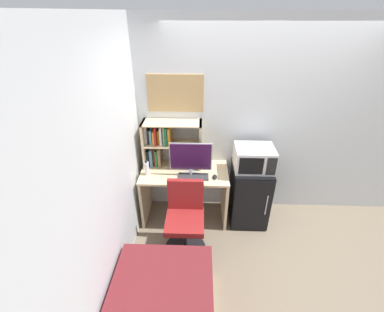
% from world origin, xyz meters
% --- Properties ---
extents(wall_back, '(6.40, 0.04, 2.60)m').
position_xyz_m(wall_back, '(0.40, 0.02, 1.30)').
color(wall_back, silver).
rests_on(wall_back, ground_plane).
extents(wall_left, '(0.04, 4.40, 2.60)m').
position_xyz_m(wall_left, '(-1.62, -1.60, 1.30)').
color(wall_left, silver).
rests_on(wall_left, ground_plane).
extents(desk, '(1.14, 0.61, 0.76)m').
position_xyz_m(desk, '(-0.98, -0.30, 0.52)').
color(desk, beige).
rests_on(desk, ground_plane).
extents(hutch_bookshelf, '(0.76, 0.29, 0.62)m').
position_xyz_m(hutch_bookshelf, '(-1.25, -0.13, 1.10)').
color(hutch_bookshelf, beige).
rests_on(hutch_bookshelf, desk).
extents(monitor, '(0.52, 0.20, 0.46)m').
position_xyz_m(monitor, '(-0.90, -0.39, 1.01)').
color(monitor, '#B7B7BC').
rests_on(monitor, desk).
extents(keyboard, '(0.38, 0.15, 0.02)m').
position_xyz_m(keyboard, '(-0.86, -0.44, 0.77)').
color(keyboard, '#333338').
rests_on(keyboard, desk).
extents(computer_mouse, '(0.06, 0.10, 0.03)m').
position_xyz_m(computer_mouse, '(-0.59, -0.44, 0.78)').
color(computer_mouse, black).
rests_on(computer_mouse, desk).
extents(water_bottle, '(0.06, 0.06, 0.20)m').
position_xyz_m(water_bottle, '(-1.45, -0.39, 0.86)').
color(water_bottle, silver).
rests_on(water_bottle, desk).
extents(mini_fridge, '(0.49, 0.55, 0.84)m').
position_xyz_m(mini_fridge, '(-0.11, -0.31, 0.42)').
color(mini_fridge, black).
rests_on(mini_fridge, ground_plane).
extents(microwave, '(0.48, 0.40, 0.29)m').
position_xyz_m(microwave, '(-0.11, -0.31, 0.98)').
color(microwave, silver).
rests_on(microwave, mini_fridge).
extents(desk_chair, '(0.51, 0.51, 0.91)m').
position_xyz_m(desk_chair, '(-0.94, -0.86, 0.40)').
color(desk_chair, black).
rests_on(desk_chair, ground_plane).
extents(bed, '(0.95, 0.74, 0.46)m').
position_xyz_m(bed, '(-1.11, -1.61, 0.23)').
color(bed, beige).
rests_on(bed, ground_plane).
extents(wall_corkboard, '(0.69, 0.02, 0.46)m').
position_xyz_m(wall_corkboard, '(-1.10, -0.01, 1.71)').
color(wall_corkboard, tan).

